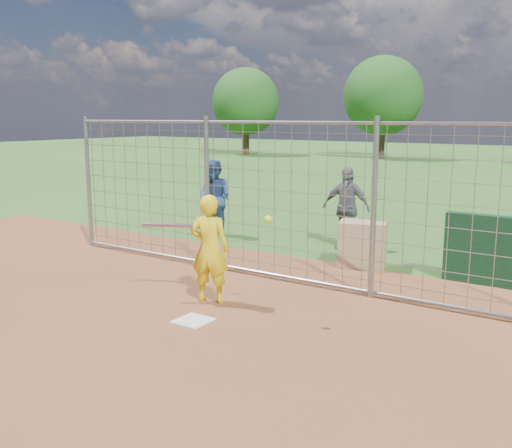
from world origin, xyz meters
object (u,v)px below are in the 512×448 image
Objects in this scene: bystander_a at (215,199)px; equipment_bin at (362,244)px; batter at (210,249)px; bystander_b at (346,208)px.

bystander_a reaches higher than equipment_bin.
equipment_bin is at bearing -6.99° from bystander_a.
batter is 1.93× the size of equipment_bin.
batter reaches higher than equipment_bin.
bystander_b is at bearing 109.81° from equipment_bin.
equipment_bin is (3.72, -0.62, -0.43)m from bystander_a.
bystander_a reaches higher than bystander_b.
bystander_a is (-2.71, 3.62, 0.06)m from batter.
bystander_b reaches higher than batter.
equipment_bin is (1.01, 3.00, -0.37)m from batter.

